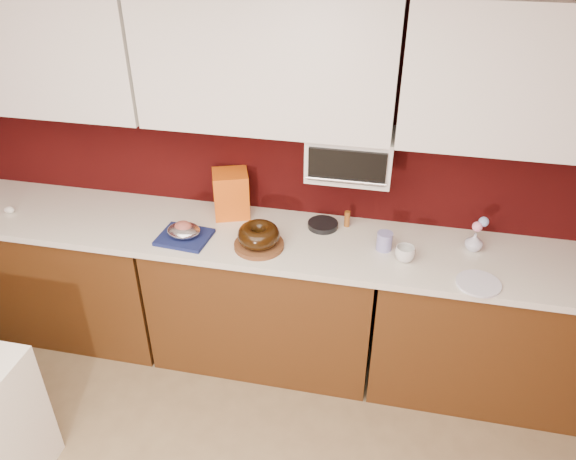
% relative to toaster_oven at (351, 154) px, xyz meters
% --- Properties ---
extents(wall_back, '(4.00, 0.02, 2.50)m').
position_rel_toaster_oven_xyz_m(wall_back, '(-0.45, 0.15, -0.12)').
color(wall_back, '#320706').
rests_on(wall_back, floor).
extents(base_cabinet_left, '(1.31, 0.58, 0.86)m').
position_rel_toaster_oven_xyz_m(base_cabinet_left, '(-1.78, -0.17, -0.95)').
color(base_cabinet_left, '#4C290F').
rests_on(base_cabinet_left, floor).
extents(base_cabinet_center, '(1.31, 0.58, 0.86)m').
position_rel_toaster_oven_xyz_m(base_cabinet_center, '(-0.45, -0.17, -0.95)').
color(base_cabinet_center, '#4C290F').
rests_on(base_cabinet_center, floor).
extents(base_cabinet_right, '(1.31, 0.58, 0.86)m').
position_rel_toaster_oven_xyz_m(base_cabinet_right, '(0.88, -0.17, -0.95)').
color(base_cabinet_right, '#4C290F').
rests_on(base_cabinet_right, floor).
extents(countertop, '(4.00, 0.62, 0.04)m').
position_rel_toaster_oven_xyz_m(countertop, '(-0.45, -0.17, -0.49)').
color(countertop, silver).
rests_on(countertop, base_cabinet_center).
extents(upper_cabinet_left, '(1.31, 0.33, 0.70)m').
position_rel_toaster_oven_xyz_m(upper_cabinet_left, '(-1.78, -0.02, 0.48)').
color(upper_cabinet_left, white).
rests_on(upper_cabinet_left, wall_back).
extents(upper_cabinet_center, '(1.31, 0.33, 0.70)m').
position_rel_toaster_oven_xyz_m(upper_cabinet_center, '(-0.45, -0.02, 0.48)').
color(upper_cabinet_center, white).
rests_on(upper_cabinet_center, wall_back).
extents(upper_cabinet_right, '(1.31, 0.33, 0.70)m').
position_rel_toaster_oven_xyz_m(upper_cabinet_right, '(0.88, -0.02, 0.48)').
color(upper_cabinet_right, white).
rests_on(upper_cabinet_right, wall_back).
extents(toaster_oven, '(0.45, 0.30, 0.25)m').
position_rel_toaster_oven_xyz_m(toaster_oven, '(0.00, 0.00, 0.00)').
color(toaster_oven, white).
rests_on(toaster_oven, upper_cabinet_center).
extents(toaster_oven_door, '(0.40, 0.02, 0.18)m').
position_rel_toaster_oven_xyz_m(toaster_oven_door, '(0.00, -0.16, 0.00)').
color(toaster_oven_door, black).
rests_on(toaster_oven_door, toaster_oven).
extents(toaster_oven_handle, '(0.42, 0.02, 0.02)m').
position_rel_toaster_oven_xyz_m(toaster_oven_handle, '(0.00, -0.18, -0.07)').
color(toaster_oven_handle, silver).
rests_on(toaster_oven_handle, toaster_oven).
extents(cake_base, '(0.33, 0.33, 0.03)m').
position_rel_toaster_oven_xyz_m(cake_base, '(-0.44, -0.28, -0.46)').
color(cake_base, brown).
rests_on(cake_base, countertop).
extents(bundt_cake, '(0.25, 0.25, 0.09)m').
position_rel_toaster_oven_xyz_m(bundt_cake, '(-0.44, -0.28, -0.39)').
color(bundt_cake, black).
rests_on(bundt_cake, cake_base).
extents(navy_towel, '(0.30, 0.26, 0.02)m').
position_rel_toaster_oven_xyz_m(navy_towel, '(-0.88, -0.29, -0.46)').
color(navy_towel, '#151D51').
rests_on(navy_towel, countertop).
extents(foil_ham_nest, '(0.24, 0.22, 0.07)m').
position_rel_toaster_oven_xyz_m(foil_ham_nest, '(-0.88, -0.29, -0.42)').
color(foil_ham_nest, silver).
rests_on(foil_ham_nest, navy_towel).
extents(roasted_ham, '(0.11, 0.09, 0.06)m').
position_rel_toaster_oven_xyz_m(roasted_ham, '(-0.88, -0.29, -0.40)').
color(roasted_ham, '#A3554A').
rests_on(roasted_ham, foil_ham_nest).
extents(pandoro_box, '(0.26, 0.24, 0.28)m').
position_rel_toaster_oven_xyz_m(pandoro_box, '(-0.69, 0.03, -0.34)').
color(pandoro_box, red).
rests_on(pandoro_box, countertop).
extents(dark_pan, '(0.23, 0.23, 0.03)m').
position_rel_toaster_oven_xyz_m(dark_pan, '(-0.13, -0.01, -0.46)').
color(dark_pan, black).
rests_on(dark_pan, countertop).
extents(coffee_mug, '(0.13, 0.13, 0.10)m').
position_rel_toaster_oven_xyz_m(coffee_mug, '(0.34, -0.25, -0.42)').
color(coffee_mug, silver).
rests_on(coffee_mug, countertop).
extents(blue_jar, '(0.10, 0.10, 0.10)m').
position_rel_toaster_oven_xyz_m(blue_jar, '(0.23, -0.16, -0.42)').
color(blue_jar, '#1C1A92').
rests_on(blue_jar, countertop).
extents(flower_vase, '(0.08, 0.08, 0.12)m').
position_rel_toaster_oven_xyz_m(flower_vase, '(0.71, -0.06, -0.42)').
color(flower_vase, silver).
rests_on(flower_vase, countertop).
extents(flower_pink, '(0.06, 0.06, 0.06)m').
position_rel_toaster_oven_xyz_m(flower_pink, '(0.71, -0.06, -0.33)').
color(flower_pink, pink).
rests_on(flower_pink, flower_vase).
extents(flower_blue, '(0.05, 0.05, 0.05)m').
position_rel_toaster_oven_xyz_m(flower_blue, '(0.74, -0.04, -0.30)').
color(flower_blue, '#90A9E7').
rests_on(flower_blue, flower_vase).
extents(china_plate, '(0.28, 0.28, 0.01)m').
position_rel_toaster_oven_xyz_m(china_plate, '(0.72, -0.38, -0.47)').
color(china_plate, white).
rests_on(china_plate, countertop).
extents(amber_bottle, '(0.04, 0.04, 0.10)m').
position_rel_toaster_oven_xyz_m(amber_bottle, '(0.00, 0.04, -0.43)').
color(amber_bottle, brown).
rests_on(amber_bottle, countertop).
extents(egg_left, '(0.06, 0.05, 0.05)m').
position_rel_toaster_oven_xyz_m(egg_left, '(-2.01, -0.24, -0.45)').
color(egg_left, silver).
rests_on(egg_left, countertop).
extents(egg_right, '(0.06, 0.05, 0.04)m').
position_rel_toaster_oven_xyz_m(egg_right, '(-2.03, -0.24, -0.45)').
color(egg_right, white).
rests_on(egg_right, countertop).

